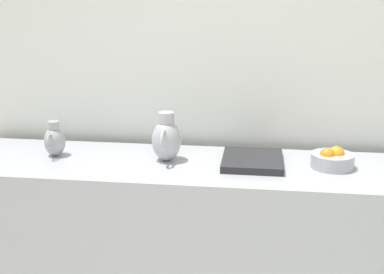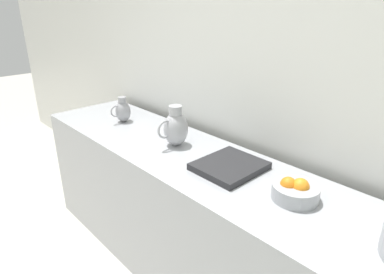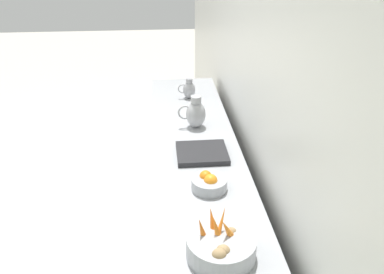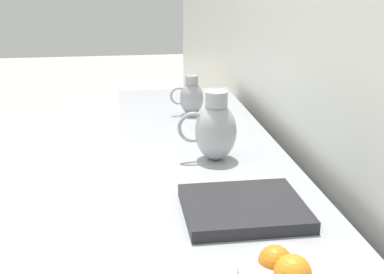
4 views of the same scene
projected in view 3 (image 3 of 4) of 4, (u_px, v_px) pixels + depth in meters
name	position (u px, v px, depth m)	size (l,w,h in m)	color
tile_wall_left	(286.00, 85.00, 1.99)	(0.10, 8.91, 3.00)	silver
prep_counter	(195.00, 198.00, 2.90)	(0.62, 2.92, 0.87)	#9EA0A5
vegetable_colander	(221.00, 246.00, 1.77)	(0.32, 0.32, 0.23)	#9EA0A5
orange_bowl	(209.00, 183.00, 2.25)	(0.21, 0.21, 0.11)	#9EA0A5
metal_pitcher_tall	(195.00, 113.00, 2.94)	(0.21, 0.15, 0.25)	#A3A3A8
metal_pitcher_short	(189.00, 89.00, 3.48)	(0.16, 0.11, 0.19)	#939399
counter_sink_basin	(202.00, 153.00, 2.60)	(0.34, 0.30, 0.04)	#232326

